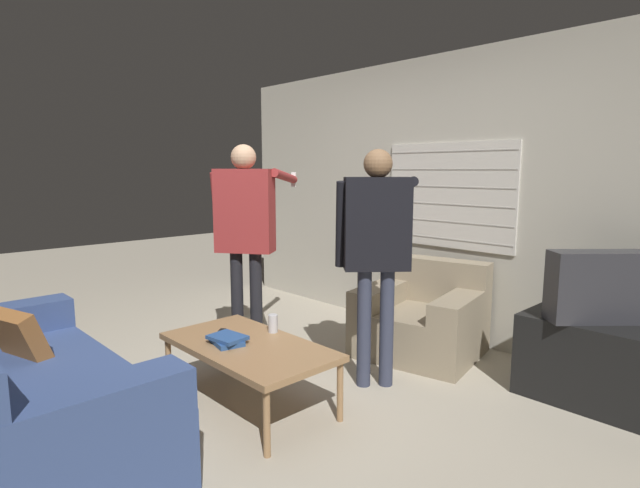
% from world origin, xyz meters
% --- Properties ---
extents(ground_plane, '(16.00, 16.00, 0.00)m').
position_xyz_m(ground_plane, '(0.00, 0.00, 0.00)').
color(ground_plane, '#B2A893').
extents(wall_back, '(5.20, 0.08, 2.55)m').
position_xyz_m(wall_back, '(0.00, 2.03, 1.28)').
color(wall_back, '#BCB7A8').
rests_on(wall_back, ground_plane).
extents(couch_blue, '(1.93, 0.94, 0.83)m').
position_xyz_m(couch_blue, '(-0.32, -1.37, 0.31)').
color(couch_blue, '#384C7F').
rests_on(couch_blue, ground_plane).
extents(armchair_beige, '(1.08, 1.02, 0.76)m').
position_xyz_m(armchair_beige, '(0.26, 1.50, 0.30)').
color(armchair_beige, gray).
rests_on(armchair_beige, ground_plane).
extents(coffee_table, '(1.19, 0.64, 0.42)m').
position_xyz_m(coffee_table, '(0.05, -0.14, 0.39)').
color(coffee_table, '#9E754C').
rests_on(coffee_table, ground_plane).
extents(tv_stand, '(0.97, 0.57, 0.56)m').
position_xyz_m(tv_stand, '(1.62, 1.57, 0.28)').
color(tv_stand, black).
rests_on(tv_stand, ground_plane).
extents(tv, '(0.66, 0.70, 0.46)m').
position_xyz_m(tv, '(1.62, 1.57, 0.79)').
color(tv, '#2D2D33').
rests_on(tv, tv_stand).
extents(person_left_standing, '(0.55, 0.89, 1.73)m').
position_xyz_m(person_left_standing, '(-0.68, 0.37, 1.11)').
color(person_left_standing, black).
rests_on(person_left_standing, ground_plane).
extents(person_right_standing, '(0.54, 0.84, 1.67)m').
position_xyz_m(person_right_standing, '(0.40, 0.71, 1.07)').
color(person_right_standing, '#33384C').
rests_on(person_right_standing, ground_plane).
extents(book_stack, '(0.25, 0.21, 0.05)m').
position_xyz_m(book_stack, '(-0.04, -0.24, 0.45)').
color(book_stack, '#284C89').
rests_on(book_stack, coffee_table).
extents(soda_can, '(0.07, 0.07, 0.13)m').
position_xyz_m(soda_can, '(-0.02, 0.12, 0.48)').
color(soda_can, silver).
rests_on(soda_can, coffee_table).
extents(spare_remote, '(0.11, 0.13, 0.02)m').
position_xyz_m(spare_remote, '(-0.22, -0.17, 0.43)').
color(spare_remote, black).
rests_on(spare_remote, coffee_table).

